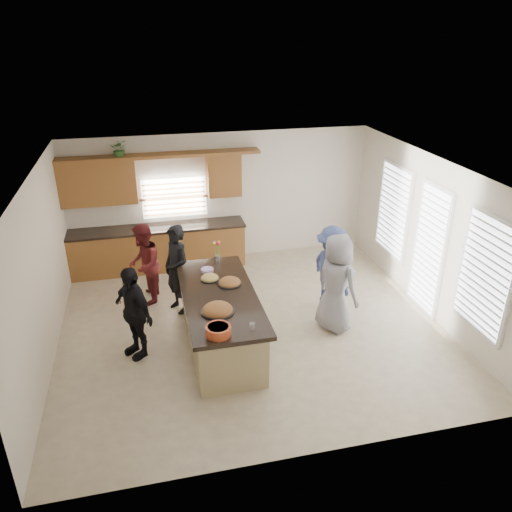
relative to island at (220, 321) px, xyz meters
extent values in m
plane|color=beige|center=(0.61, 0.44, -0.45)|extent=(6.50, 6.50, 0.00)
cube|color=silver|center=(0.61, 3.44, 0.95)|extent=(6.50, 0.02, 2.80)
cube|color=silver|center=(0.61, -2.56, 0.95)|extent=(6.50, 0.02, 2.80)
cube|color=silver|center=(-2.64, 0.44, 0.95)|extent=(0.02, 6.00, 2.80)
cube|color=silver|center=(3.86, 0.44, 0.95)|extent=(0.02, 6.00, 2.80)
cube|color=white|center=(0.61, 0.44, 2.35)|extent=(6.50, 6.00, 0.02)
cube|color=brown|center=(-0.81, 3.13, 0.00)|extent=(3.65, 0.62, 0.90)
cube|color=black|center=(-0.81, 3.13, 0.47)|extent=(3.70, 0.65, 0.05)
cube|color=brown|center=(-1.89, 3.26, 1.50)|extent=(1.50, 0.36, 0.90)
cube|color=brown|center=(0.66, 3.26, 1.50)|extent=(0.70, 0.36, 0.90)
cube|color=brown|center=(-0.61, 3.26, 1.98)|extent=(4.05, 0.40, 0.06)
cube|color=brown|center=(-0.39, 3.40, 1.02)|extent=(1.35, 0.08, 0.85)
cube|color=white|center=(3.83, 1.74, 0.97)|extent=(0.06, 1.10, 1.75)
cube|color=white|center=(3.83, 0.34, 0.72)|extent=(0.06, 0.85, 2.25)
cube|color=white|center=(3.83, -1.16, 0.97)|extent=(0.06, 1.10, 1.75)
cube|color=tan|center=(0.00, 0.00, -0.01)|extent=(1.00, 2.50, 0.88)
cube|color=black|center=(0.00, 0.00, 0.46)|extent=(1.15, 2.70, 0.07)
cube|color=black|center=(0.00, 0.00, -0.41)|extent=(0.92, 2.42, 0.08)
cylinder|color=black|center=(-0.11, -0.52, 0.51)|extent=(0.50, 0.50, 0.02)
ellipsoid|color=#AD6B36|center=(-0.11, -0.52, 0.53)|extent=(0.45, 0.45, 0.20)
cylinder|color=black|center=(0.22, 0.29, 0.51)|extent=(0.40, 0.40, 0.02)
ellipsoid|color=#AD6B36|center=(0.22, 0.29, 0.53)|extent=(0.36, 0.36, 0.16)
cylinder|color=black|center=(-0.07, 0.52, 0.51)|extent=(0.33, 0.33, 0.02)
ellipsoid|color=tan|center=(-0.07, 0.52, 0.53)|extent=(0.29, 0.29, 0.13)
cylinder|color=#CD4B25|center=(-0.20, -1.12, 0.57)|extent=(0.35, 0.35, 0.14)
cylinder|color=#F3E9C1|center=(-0.20, -1.12, 0.61)|extent=(0.29, 0.29, 0.04)
cylinder|color=white|center=(0.29, -1.09, 0.55)|extent=(0.08, 0.08, 0.10)
cylinder|color=#B28DCE|center=(-0.07, 0.85, 0.52)|extent=(0.22, 0.22, 0.05)
cylinder|color=silver|center=(0.15, 1.15, 0.57)|extent=(0.12, 0.12, 0.14)
imported|color=#3E7B31|center=(-1.39, 3.26, 2.14)|extent=(0.38, 0.34, 0.39)
imported|color=black|center=(-0.56, 1.28, 0.38)|extent=(0.64, 0.72, 1.66)
imported|color=maroon|center=(-1.13, 1.72, 0.33)|extent=(0.70, 0.84, 1.56)
imported|color=black|center=(-1.34, 0.06, 0.32)|extent=(0.81, 0.96, 1.54)
imported|color=#374478|center=(2.16, 0.71, 0.36)|extent=(0.76, 1.13, 1.62)
imported|color=gray|center=(1.99, 0.06, 0.42)|extent=(0.85, 1.01, 1.75)
camera|label=1|loc=(-1.00, -6.82, 4.36)|focal=35.00mm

